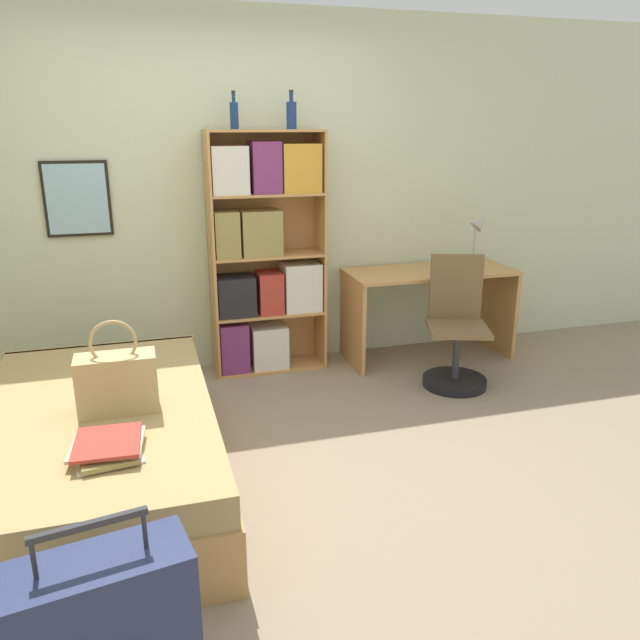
{
  "coord_description": "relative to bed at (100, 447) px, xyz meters",
  "views": [
    {
      "loc": [
        -0.52,
        -3.02,
        1.81
      ],
      "look_at": [
        0.43,
        0.2,
        0.75
      ],
      "focal_mm": 35.0,
      "sensor_mm": 36.0,
      "label": 1
    }
  ],
  "objects": [
    {
      "name": "desk_lamp",
      "position": [
        2.87,
        1.31,
        0.77
      ],
      "size": [
        0.18,
        0.13,
        0.42
      ],
      "color": "#ADA89E",
      "rests_on": "desk"
    },
    {
      "name": "book_stack_on_bed",
      "position": [
        0.08,
        -0.51,
        0.27
      ],
      "size": [
        0.32,
        0.38,
        0.06
      ],
      "color": "silver",
      "rests_on": "bed"
    },
    {
      "name": "desk",
      "position": [
        2.45,
        1.28,
        0.28
      ],
      "size": [
        1.32,
        0.56,
        0.72
      ],
      "color": "tan",
      "rests_on": "ground_plane"
    },
    {
      "name": "bed",
      "position": [
        0.0,
        0.0,
        0.0
      ],
      "size": [
        1.16,
        1.97,
        0.46
      ],
      "color": "tan",
      "rests_on": "ground_plane"
    },
    {
      "name": "desk_chair",
      "position": [
        2.4,
        0.72,
        0.07
      ],
      "size": [
        0.53,
        0.53,
        0.92
      ],
      "color": "black",
      "rests_on": "ground_plane"
    },
    {
      "name": "bookcase",
      "position": [
        1.15,
        1.4,
        0.66
      ],
      "size": [
        0.83,
        0.31,
        1.77
      ],
      "color": "tan",
      "rests_on": "ground_plane"
    },
    {
      "name": "wall_back",
      "position": [
        0.79,
        1.61,
        1.07
      ],
      "size": [
        10.0,
        0.09,
        2.6
      ],
      "color": "beige",
      "rests_on": "ground_plane"
    },
    {
      "name": "ground_plane",
      "position": [
        0.79,
        -0.02,
        -0.23
      ],
      "size": [
        14.0,
        14.0,
        0.0
      ],
      "primitive_type": "plane",
      "color": "gray"
    },
    {
      "name": "bottle_brown",
      "position": [
        1.37,
        1.36,
        1.64
      ],
      "size": [
        0.07,
        0.07,
        0.26
      ],
      "color": "navy",
      "rests_on": "bookcase"
    },
    {
      "name": "bottle_green",
      "position": [
        0.98,
        1.39,
        1.64
      ],
      "size": [
        0.06,
        0.06,
        0.25
      ],
      "color": "navy",
      "rests_on": "bookcase"
    },
    {
      "name": "handbag",
      "position": [
        0.12,
        -0.09,
        0.39
      ],
      "size": [
        0.38,
        0.18,
        0.47
      ],
      "color": "tan",
      "rests_on": "bed"
    }
  ]
}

